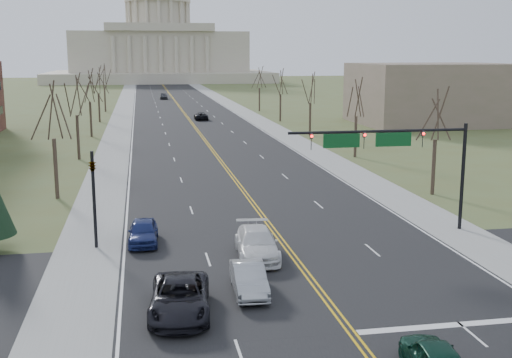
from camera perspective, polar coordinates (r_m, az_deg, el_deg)
name	(u,v)px	position (r m, az deg, el deg)	size (l,w,h in m)	color
ground	(345,324)	(29.27, 7.87, -12.63)	(600.00, 600.00, 0.00)	brown
road	(182,110)	(136.18, -6.63, 6.14)	(20.00, 380.00, 0.01)	black
cross_road	(309,278)	(34.61, 4.78, -8.72)	(120.00, 14.00, 0.01)	black
sidewalk_left	(123,111)	(135.96, -11.71, 5.98)	(4.00, 380.00, 0.03)	gray
sidewalk_right	(238,109)	(137.46, -1.60, 6.26)	(4.00, 380.00, 0.03)	gray
center_line	(182,110)	(136.18, -6.63, 6.15)	(0.42, 380.00, 0.01)	gold
edge_line_left	(134,110)	(135.92, -10.77, 6.02)	(0.15, 380.00, 0.01)	silver
edge_line_right	(228,109)	(137.15, -2.51, 6.24)	(0.15, 380.00, 0.01)	silver
stop_bar	(461,324)	(30.29, 17.72, -12.20)	(9.50, 0.50, 0.01)	silver
capitol	(159,47)	(275.46, -8.62, 11.55)	(90.00, 60.00, 50.00)	#B4A696
signal_mast	(392,147)	(42.49, 12.03, 2.81)	(12.12, 0.44, 7.20)	black
signal_left	(94,189)	(39.84, -14.25, -0.83)	(0.32, 0.36, 6.00)	black
tree_r_0	(436,117)	(55.20, 15.74, 5.34)	(3.74, 3.74, 8.50)	#372A20
tree_l_0	(52,114)	(54.07, -17.65, 5.53)	(3.96, 3.96, 9.00)	#372A20
tree_r_1	(357,100)	(73.64, 8.93, 6.98)	(3.74, 3.74, 8.50)	#372A20
tree_l_1	(76,97)	(73.89, -15.72, 7.02)	(3.96, 3.96, 9.00)	#372A20
tree_r_2	(311,90)	(92.73, 4.87, 7.91)	(3.74, 3.74, 8.50)	#372A20
tree_l_2	(89,88)	(93.79, -14.60, 7.87)	(3.96, 3.96, 9.00)	#372A20
tree_r_3	(281,83)	(112.14, 2.20, 8.50)	(3.74, 3.74, 8.50)	#372A20
tree_l_3	(98,81)	(113.72, -13.87, 8.42)	(3.96, 3.96, 9.00)	#372A20
tree_r_4	(259,79)	(131.73, 0.31, 8.90)	(3.74, 3.74, 8.50)	#372A20
tree_l_4	(104,77)	(133.67, -13.36, 8.80)	(3.96, 3.96, 9.00)	#372A20
bldg_right_mass	(433,94)	(112.64, 15.46, 7.33)	(25.00, 20.00, 10.00)	#6C614D
car_nb_inner_lead	(435,358)	(25.25, 15.59, -15.11)	(1.74, 4.33, 1.48)	#0B3324
car_sb_inner_lead	(249,279)	(32.18, -0.63, -8.85)	(1.55, 4.46, 1.47)	#979B9F
car_sb_outer_lead	(180,297)	(29.85, -6.79, -10.42)	(2.67, 5.80, 1.61)	black
car_sb_inner_second	(257,243)	(37.52, 0.07, -5.75)	(2.32, 5.71, 1.66)	white
car_sb_outer_second	(143,232)	(40.82, -9.99, -4.62)	(1.79, 4.46, 1.52)	navy
car_far_nb	(201,116)	(115.03, -4.92, 5.60)	(2.24, 4.87, 1.35)	black
car_far_sb	(164,96)	(167.77, -8.21, 7.32)	(1.91, 4.74, 1.61)	#414247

